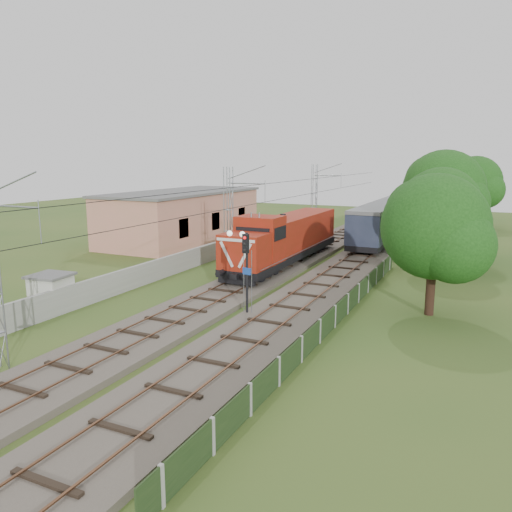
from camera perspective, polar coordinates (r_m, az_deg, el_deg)
The scene contains 15 objects.
ground at distance 27.03m, azimuth -9.58°, elevation -7.57°, with size 140.00×140.00×0.00m, color #33541F.
track_main at distance 32.71m, azimuth -2.60°, elevation -3.81°, with size 4.20×70.00×0.45m.
track_side at distance 42.93m, azimuth 11.53°, elevation -0.45°, with size 4.20×80.00×0.45m.
catenary at distance 37.69m, azimuth -3.07°, elevation 4.14°, with size 3.31×70.00×8.00m.
boundary_wall at distance 40.00m, azimuth -7.52°, elevation -0.32°, with size 0.25×40.00×1.50m, color #9E9E99.
station_building at distance 54.25m, azimuth -8.30°, elevation 4.63°, with size 8.40×20.40×5.22m.
fence at distance 26.13m, azimuth 8.99°, elevation -6.82°, with size 0.12×32.00×1.20m.
locomotive at distance 40.26m, azimuth 3.34°, elevation 2.05°, with size 3.08×17.60×4.47m.
coach_rake at distance 76.80m, azimuth 17.90°, elevation 5.98°, with size 3.05×67.94×3.52m.
signal_post at distance 26.68m, azimuth -1.12°, elevation -0.48°, with size 0.52×0.40×4.70m.
relay_hut at distance 30.68m, azimuth -22.34°, elevation -3.89°, with size 2.31×2.31×2.16m.
tree_a at distance 28.65m, azimuth 19.88°, elevation 3.02°, with size 6.04×5.75×7.83m.
tree_b at distance 40.14m, azimuth 20.42°, elevation 5.23°, with size 6.16×5.87×7.99m.
tree_c at distance 45.65m, azimuth 20.73°, elevation 6.91°, with size 7.23×6.88×9.37m.
tree_d at distance 69.99m, azimuth 23.79°, elevation 7.67°, with size 6.93×6.60×8.99m.
Camera 1 is at (14.79, -20.95, 8.53)m, focal length 35.00 mm.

